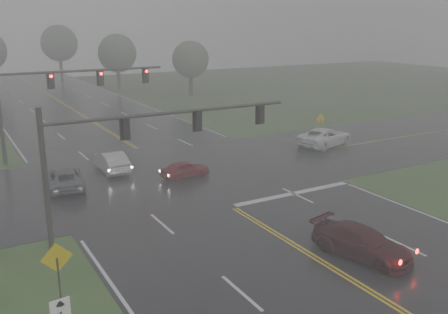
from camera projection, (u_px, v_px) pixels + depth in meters
main_road at (189, 181)px, 33.56m from camera, size 18.00×160.00×0.02m
cross_street at (177, 173)px, 35.23m from camera, size 120.00×14.00×0.02m
stop_bar at (293, 194)px, 31.03m from camera, size 8.50×0.50×0.01m
sedan_maroon at (360, 257)px, 22.75m from camera, size 3.02×5.06×1.37m
sedan_red at (185, 177)px, 34.30m from camera, size 3.50×1.61×1.16m
sedan_silver at (112, 171)px, 35.68m from camera, size 1.56×4.42×1.45m
car_grey at (65, 188)px, 32.03m from camera, size 2.76×4.93×1.30m
pickup_white at (324, 146)px, 43.00m from camera, size 6.07×4.02×1.55m
signal_gantry_near at (130, 141)px, 24.03m from camera, size 13.04×0.30×6.79m
signal_gantry_far at (53, 90)px, 37.93m from camera, size 12.88×0.38×7.56m
sign_diamond_west at (58, 266)px, 17.95m from camera, size 1.15×0.10×2.76m
sign_diamond_east at (320, 123)px, 43.63m from camera, size 1.10×0.18×2.66m
tree_ne_a at (117, 53)px, 76.29m from camera, size 5.85×5.85×8.59m
tree_e_near at (190, 59)px, 71.45m from camera, size 5.28×5.28×7.76m
tree_n_far at (59, 43)px, 92.07m from camera, size 6.68×6.68×9.81m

